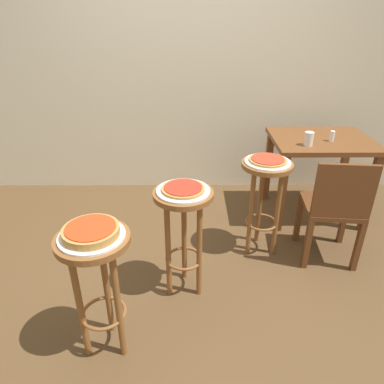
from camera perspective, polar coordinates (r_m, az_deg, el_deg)
The scene contains 15 objects.
ground_plane at distance 2.60m, azimuth -0.26°, elevation -14.69°, with size 6.00×6.00×0.00m, color brown.
back_wall at distance 3.59m, azimuth -0.36°, elevation 23.53°, with size 6.00×0.10×3.00m, color beige.
stool_foreground at distance 1.92m, azimuth -15.03°, elevation -12.05°, with size 0.37×0.37×0.76m.
serving_plate_foreground at distance 1.80m, azimuth -15.84°, elevation -6.82°, with size 0.33×0.33×0.01m, color white.
pizza_foreground at distance 1.78m, azimuth -15.96°, elevation -6.07°, with size 0.28×0.28×0.05m.
stool_middle at distance 2.25m, azimuth -1.38°, elevation -4.60°, with size 0.37×0.37×0.76m.
serving_plate_middle at distance 2.14m, azimuth -1.44°, elevation 0.19°, with size 0.33×0.33×0.01m, color silver.
pizza_middle at distance 2.14m, azimuth -1.45°, elevation 0.57°, with size 0.26×0.26×0.02m.
stool_leftside at distance 2.70m, azimuth 11.63°, elevation 0.62°, with size 0.37×0.37×0.76m.
serving_plate_leftside at distance 2.61m, azimuth 12.06°, elevation 4.76°, with size 0.33×0.33×0.01m, color white.
pizza_leftside at distance 2.61m, azimuth 12.09°, elevation 5.08°, with size 0.27×0.27×0.02m.
dining_table at distance 3.34m, azimuth 19.85°, elevation 5.97°, with size 0.85×0.69×0.75m.
cup_near_edge at distance 3.06m, azimuth 18.25°, elevation 8.13°, with size 0.07×0.07×0.11m, color silver.
condiment_shaker at distance 3.24m, azimuth 21.59°, elevation 8.36°, with size 0.04×0.04×0.09m, color white.
wooden_chair at distance 2.77m, azimuth 21.99°, elevation -2.26°, with size 0.44×0.44×0.85m.
Camera 1 is at (0.00, -1.93, 1.75)m, focal length 33.15 mm.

